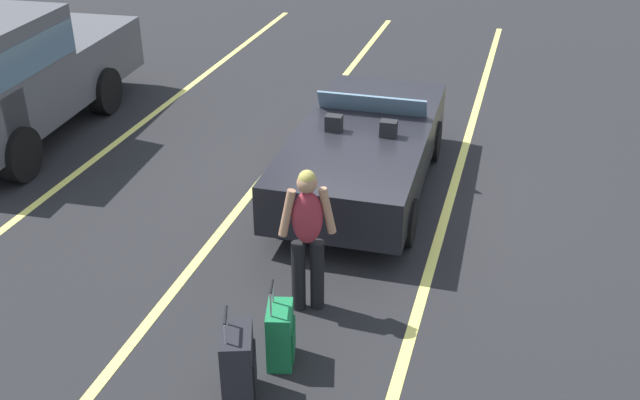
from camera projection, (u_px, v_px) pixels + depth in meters
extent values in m
plane|color=black|center=(362.00, 189.00, 10.50)|extent=(80.00, 80.00, 0.00)
cube|color=#EAE066|center=(450.00, 201.00, 10.19)|extent=(18.00, 0.12, 0.01)
cube|color=#EAE066|center=(265.00, 176.00, 10.86)|extent=(18.00, 0.12, 0.01)
cube|color=#EAE066|center=(101.00, 154.00, 11.52)|extent=(18.00, 0.12, 0.01)
cube|color=black|center=(363.00, 149.00, 10.20)|extent=(4.14, 1.86, 0.64)
cube|color=black|center=(382.00, 119.00, 11.47)|extent=(1.35, 1.70, 0.38)
cube|color=slate|center=(372.00, 104.00, 10.41)|extent=(0.22, 1.55, 0.31)
cube|color=black|center=(334.00, 123.00, 9.91)|extent=(0.17, 0.22, 0.22)
cube|color=black|center=(389.00, 129.00, 9.74)|extent=(0.17, 0.22, 0.22)
cylinder|color=black|center=(329.00, 130.00, 11.62)|extent=(0.61, 0.23, 0.60)
cylinder|color=black|center=(432.00, 141.00, 11.25)|extent=(0.61, 0.23, 0.60)
cylinder|color=black|center=(280.00, 205.00, 9.46)|extent=(0.61, 0.23, 0.60)
cylinder|color=black|center=(406.00, 222.00, 9.09)|extent=(0.61, 0.23, 0.60)
cube|color=black|center=(238.00, 366.00, 6.68)|extent=(0.55, 0.42, 0.74)
cube|color=black|center=(255.00, 370.00, 6.72)|extent=(0.37, 0.15, 0.41)
cylinder|color=gray|center=(227.00, 315.00, 6.57)|extent=(0.03, 0.03, 0.20)
cylinder|color=gray|center=(225.00, 334.00, 6.34)|extent=(0.03, 0.03, 0.20)
cylinder|color=black|center=(225.00, 315.00, 6.41)|extent=(0.26, 0.11, 0.03)
sphere|color=black|center=(229.00, 383.00, 6.99)|extent=(0.04, 0.04, 0.04)
cube|color=#19723F|center=(280.00, 335.00, 7.16)|extent=(0.45, 0.33, 0.62)
cube|color=#13562F|center=(293.00, 339.00, 7.18)|extent=(0.32, 0.10, 0.34)
cylinder|color=gray|center=(273.00, 291.00, 7.05)|extent=(0.02, 0.02, 0.25)
cylinder|color=gray|center=(271.00, 305.00, 6.85)|extent=(0.02, 0.02, 0.25)
cylinder|color=black|center=(271.00, 287.00, 6.89)|extent=(0.22, 0.08, 0.03)
sphere|color=black|center=(273.00, 349.00, 7.42)|extent=(0.04, 0.04, 0.04)
sphere|color=black|center=(270.00, 368.00, 7.18)|extent=(0.04, 0.04, 0.04)
cylinder|color=black|center=(299.00, 276.00, 7.87)|extent=(0.20, 0.20, 0.82)
cylinder|color=black|center=(317.00, 275.00, 7.89)|extent=(0.20, 0.20, 0.82)
ellipsoid|color=maroon|center=(307.00, 217.00, 7.54)|extent=(0.33, 0.38, 0.60)
sphere|color=#A37556|center=(307.00, 183.00, 7.35)|extent=(0.21, 0.21, 0.21)
sphere|color=tan|center=(307.00, 179.00, 7.33)|extent=(0.18, 0.18, 0.18)
cylinder|color=#A37556|center=(287.00, 213.00, 7.48)|extent=(0.16, 0.21, 0.53)
cylinder|color=#A37556|center=(327.00, 211.00, 7.53)|extent=(0.16, 0.21, 0.53)
cube|color=#4C4C51|center=(63.00, 56.00, 13.14)|extent=(2.53, 2.07, 0.90)
cylinder|color=black|center=(19.00, 154.00, 10.58)|extent=(0.82, 0.34, 0.80)
cylinder|color=black|center=(105.00, 91.00, 12.88)|extent=(0.82, 0.34, 0.80)
cylinder|color=black|center=(11.00, 83.00, 13.21)|extent=(0.82, 0.34, 0.80)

